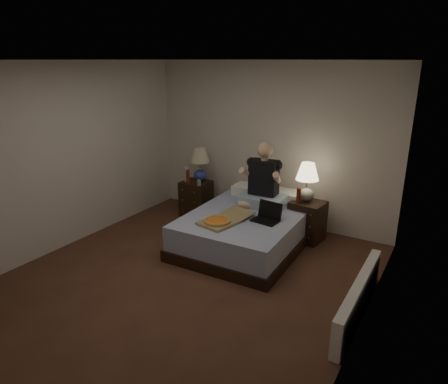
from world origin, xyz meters
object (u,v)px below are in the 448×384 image
Objects in this scene: beer_bottle_right at (299,196)px; water_bottle at (186,174)px; bed at (247,229)px; laptop at (266,213)px; nightstand_right at (307,221)px; soda_can at (199,183)px; lamp_left at (200,164)px; beer_bottle_left at (188,177)px; pizza_box at (217,222)px; radiator at (358,298)px; nightstand_left at (196,198)px; person at (263,175)px; lamp_right at (307,182)px.

water_bottle is at bearing 178.44° from beer_bottle_right.
laptop reaches higher than bed.
nightstand_right is at bearing 54.31° from beer_bottle_right.
soda_can reaches higher than bed.
beer_bottle_right is at bearing -6.37° from lamp_left.
beer_bottle_left reaches higher than pizza_box.
beer_bottle_left is at bearing -167.98° from nightstand_right.
bed is 1.95m from radiator.
water_bottle reaches higher than nightstand_left.
person reaches higher than bed.
lamp_left reaches higher than beer_bottle_right.
lamp_right reaches higher than beer_bottle_right.
lamp_right reaches higher than beer_bottle_left.
pizza_box is 1.94m from radiator.
person is at bearing -151.56° from nightstand_right.
person is 0.68m from laptop.
soda_can is at bearing 173.77° from person.
lamp_left is at bearing 152.75° from radiator.
radiator is at bearing -21.52° from laptop.
radiator is at bearing 1.85° from pizza_box.
lamp_left is at bearing 173.63° from beer_bottle_right.
beer_bottle_right is at bearing 38.81° from bed.
nightstand_left is 1.49m from person.
beer_bottle_left is at bearing -107.91° from nightstand_left.
pizza_box is (-0.70, -1.03, -0.18)m from beer_bottle_right.
nightstand_right is at bearing 2.36° from water_bottle.
lamp_left is 5.60× the size of soda_can.
laptop reaches higher than soda_can.
lamp_left reaches higher than nightstand_left.
lamp_right is (-0.05, 0.01, 0.57)m from nightstand_right.
nightstand_left is at bearing 161.65° from laptop.
person is (-0.61, -0.24, 0.66)m from nightstand_right.
beer_bottle_left is (-0.22, -0.00, 0.06)m from soda_can.
bed is 19.31× the size of soda_can.
radiator is at bearing -22.96° from beer_bottle_left.
water_bottle is at bearing 165.15° from laptop.
radiator is at bearing -23.76° from water_bottle.
soda_can reaches higher than nightstand_right.
lamp_right reaches higher than soda_can.
beer_bottle_right is (1.66, 0.04, 0.06)m from soda_can.
person is at bearing -13.33° from lamp_left.
lamp_right is 2.43× the size of beer_bottle_left.
pizza_box is (1.10, -1.23, -0.34)m from lamp_left.
nightstand_right is 2.03m from beer_bottle_left.
nightstand_left is 0.63× the size of person.
lamp_left is 0.28m from water_bottle.
nightstand_right is 2.33× the size of water_bottle.
soda_can is at bearing -16.60° from water_bottle.
nightstand_right is 1.71× the size of laptop.
beer_bottle_left reaches higher than bed.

